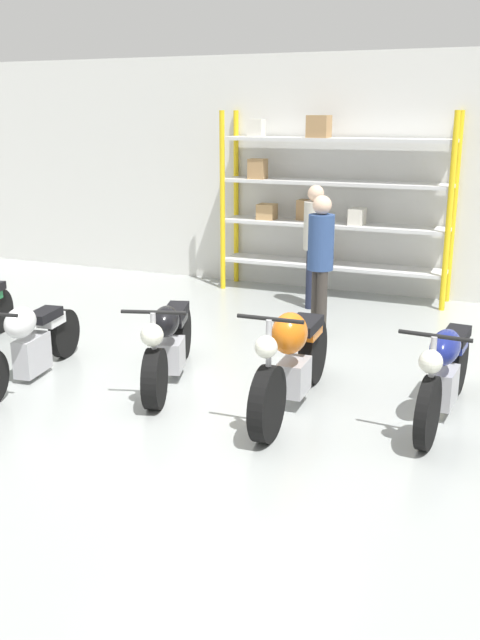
# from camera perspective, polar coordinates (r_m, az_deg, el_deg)

# --- Properties ---
(ground_plane) EXTENTS (30.00, 30.00, 0.00)m
(ground_plane) POSITION_cam_1_polar(r_m,az_deg,el_deg) (7.14, -1.24, -6.24)
(ground_plane) COLOR #9EA3A0
(back_wall) EXTENTS (30.00, 0.08, 3.60)m
(back_wall) POSITION_cam_1_polar(r_m,az_deg,el_deg) (11.24, 8.91, 11.32)
(back_wall) COLOR silver
(back_wall) RESTS_ON ground_plane
(shelving_rack) EXTENTS (3.52, 0.63, 2.76)m
(shelving_rack) POSITION_cam_1_polar(r_m,az_deg,el_deg) (10.98, 6.95, 9.60)
(shelving_rack) COLOR yellow
(shelving_rack) RESTS_ON ground_plane
(motorcycle_white) EXTENTS (0.69, 2.06, 0.94)m
(motorcycle_white) POSITION_cam_1_polar(r_m,az_deg,el_deg) (7.80, -16.60, -1.72)
(motorcycle_white) COLOR black
(motorcycle_white) RESTS_ON ground_plane
(motorcycle_black) EXTENTS (0.88, 2.01, 0.96)m
(motorcycle_black) POSITION_cam_1_polar(r_m,az_deg,el_deg) (7.48, -5.74, -1.83)
(motorcycle_black) COLOR black
(motorcycle_black) RESTS_ON ground_plane
(motorcycle_orange) EXTENTS (0.58, 2.16, 1.10)m
(motorcycle_orange) POSITION_cam_1_polar(r_m,az_deg,el_deg) (6.74, 4.21, -3.24)
(motorcycle_orange) COLOR black
(motorcycle_orange) RESTS_ON ground_plane
(motorcycle_blue) EXTENTS (0.60, 2.02, 1.00)m
(motorcycle_blue) POSITION_cam_1_polar(r_m,az_deg,el_deg) (6.77, 16.09, -3.91)
(motorcycle_blue) COLOR black
(motorcycle_blue) RESTS_ON ground_plane
(person_browsing) EXTENTS (0.38, 0.38, 1.76)m
(person_browsing) POSITION_cam_1_polar(r_m,az_deg,el_deg) (10.24, 5.99, 6.69)
(person_browsing) COLOR #1E2338
(person_browsing) RESTS_ON ground_plane
(person_near_rack) EXTENTS (0.45, 0.45, 1.77)m
(person_near_rack) POSITION_cam_1_polar(r_m,az_deg,el_deg) (8.87, 6.46, 5.24)
(person_near_rack) COLOR #38332D
(person_near_rack) RESTS_ON ground_plane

